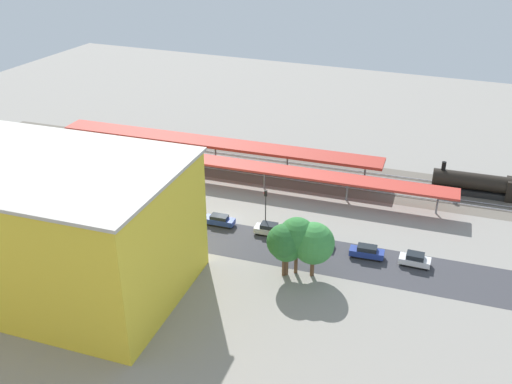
{
  "coord_description": "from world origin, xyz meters",
  "views": [
    {
      "loc": [
        -32.89,
        69.15,
        43.17
      ],
      "look_at": [
        -4.8,
        -0.49,
        5.58
      ],
      "focal_mm": 40.33,
      "sensor_mm": 36.0,
      "label": 1
    }
  ],
  "objects_px": {
    "box_truck_0": "(44,202)",
    "platform_canopy_far": "(215,143)",
    "street_tree_4": "(284,242)",
    "construction_building": "(30,223)",
    "platform_canopy_near": "(264,168)",
    "locomotive": "(481,185)",
    "parked_car_7": "(99,196)",
    "traffic_light": "(266,204)",
    "parked_car_4": "(219,221)",
    "parked_car_2": "(318,241)",
    "parked_car_6": "(141,204)",
    "box_truck_1": "(54,202)",
    "street_tree_1": "(34,195)",
    "street_tree_0": "(297,236)",
    "parked_car_5": "(180,213)",
    "parked_car_0": "(415,260)",
    "parked_car_3": "(269,230)",
    "street_tree_2": "(287,245)",
    "street_tree_3": "(313,243)",
    "box_truck_2": "(143,216)",
    "parked_car_1": "(367,252)"
  },
  "relations": [
    {
      "from": "parked_car_7",
      "to": "street_tree_3",
      "type": "distance_m",
      "value": 39.3
    },
    {
      "from": "platform_canopy_near",
      "to": "traffic_light",
      "type": "xyz_separation_m",
      "value": [
        -5.25,
        13.02,
        0.64
      ]
    },
    {
      "from": "platform_canopy_far",
      "to": "construction_building",
      "type": "bearing_deg",
      "value": 82.86
    },
    {
      "from": "parked_car_4",
      "to": "street_tree_1",
      "type": "height_order",
      "value": "street_tree_1"
    },
    {
      "from": "parked_car_5",
      "to": "street_tree_1",
      "type": "bearing_deg",
      "value": 25.4
    },
    {
      "from": "parked_car_4",
      "to": "street_tree_3",
      "type": "height_order",
      "value": "street_tree_3"
    },
    {
      "from": "platform_canopy_near",
      "to": "platform_canopy_far",
      "type": "relative_size",
      "value": 1.02
    },
    {
      "from": "box_truck_1",
      "to": "parked_car_4",
      "type": "bearing_deg",
      "value": -167.61
    },
    {
      "from": "street_tree_2",
      "to": "platform_canopy_near",
      "type": "bearing_deg",
      "value": -62.43
    },
    {
      "from": "parked_car_5",
      "to": "street_tree_4",
      "type": "bearing_deg",
      "value": 156.44
    },
    {
      "from": "parked_car_4",
      "to": "parked_car_7",
      "type": "xyz_separation_m",
      "value": [
        21.59,
        0.02,
        0.03
      ]
    },
    {
      "from": "platform_canopy_near",
      "to": "locomotive",
      "type": "height_order",
      "value": "locomotive"
    },
    {
      "from": "parked_car_1",
      "to": "street_tree_2",
      "type": "height_order",
      "value": "street_tree_2"
    },
    {
      "from": "parked_car_2",
      "to": "street_tree_0",
      "type": "relative_size",
      "value": 0.52
    },
    {
      "from": "construction_building",
      "to": "street_tree_2",
      "type": "relative_size",
      "value": 5.66
    },
    {
      "from": "street_tree_4",
      "to": "construction_building",
      "type": "bearing_deg",
      "value": 23.15
    },
    {
      "from": "parked_car_2",
      "to": "parked_car_4",
      "type": "height_order",
      "value": "parked_car_4"
    },
    {
      "from": "parked_car_0",
      "to": "street_tree_1",
      "type": "relative_size",
      "value": 0.59
    },
    {
      "from": "parked_car_3",
      "to": "street_tree_0",
      "type": "relative_size",
      "value": 0.55
    },
    {
      "from": "platform_canopy_near",
      "to": "parked_car_0",
      "type": "bearing_deg",
      "value": 152.19
    },
    {
      "from": "street_tree_3",
      "to": "platform_canopy_near",
      "type": "bearing_deg",
      "value": -55.22
    },
    {
      "from": "locomotive",
      "to": "parked_car_6",
      "type": "height_order",
      "value": "locomotive"
    },
    {
      "from": "platform_canopy_near",
      "to": "locomotive",
      "type": "xyz_separation_m",
      "value": [
        -34.1,
        -10.82,
        -1.83
      ]
    },
    {
      "from": "street_tree_0",
      "to": "street_tree_4",
      "type": "relative_size",
      "value": 1.08
    },
    {
      "from": "parked_car_6",
      "to": "street_tree_2",
      "type": "relative_size",
      "value": 0.63
    },
    {
      "from": "locomotive",
      "to": "street_tree_4",
      "type": "distance_m",
      "value": 40.81
    },
    {
      "from": "parked_car_4",
      "to": "construction_building",
      "type": "distance_m",
      "value": 27.26
    },
    {
      "from": "parked_car_0",
      "to": "locomotive",
      "type": "bearing_deg",
      "value": -105.53
    },
    {
      "from": "platform_canopy_far",
      "to": "parked_car_6",
      "type": "distance_m",
      "value": 20.72
    },
    {
      "from": "parked_car_0",
      "to": "construction_building",
      "type": "bearing_deg",
      "value": 25.51
    },
    {
      "from": "parked_car_6",
      "to": "traffic_light",
      "type": "relative_size",
      "value": 0.65
    },
    {
      "from": "parked_car_0",
      "to": "street_tree_2",
      "type": "xyz_separation_m",
      "value": [
        15.23,
        8.47,
        3.72
      ]
    },
    {
      "from": "parked_car_4",
      "to": "parked_car_7",
      "type": "relative_size",
      "value": 1.13
    },
    {
      "from": "locomotive",
      "to": "parked_car_3",
      "type": "xyz_separation_m",
      "value": [
        27.88,
        24.88,
        -1.08
      ]
    },
    {
      "from": "parked_car_1",
      "to": "parked_car_6",
      "type": "height_order",
      "value": "parked_car_1"
    },
    {
      "from": "platform_canopy_far",
      "to": "box_truck_1",
      "type": "relative_size",
      "value": 5.9
    },
    {
      "from": "parked_car_0",
      "to": "box_truck_0",
      "type": "bearing_deg",
      "value": 6.46
    },
    {
      "from": "locomotive",
      "to": "box_truck_2",
      "type": "relative_size",
      "value": 1.63
    },
    {
      "from": "parked_car_1",
      "to": "parked_car_7",
      "type": "xyz_separation_m",
      "value": [
        44.04,
        -0.49,
        -0.02
      ]
    },
    {
      "from": "platform_canopy_near",
      "to": "parked_car_0",
      "type": "distance_m",
      "value": 30.79
    },
    {
      "from": "platform_canopy_far",
      "to": "traffic_light",
      "type": "distance_m",
      "value": 25.7
    },
    {
      "from": "parked_car_3",
      "to": "box_truck_0",
      "type": "relative_size",
      "value": 0.43
    },
    {
      "from": "parked_car_4",
      "to": "box_truck_2",
      "type": "distance_m",
      "value": 11.35
    },
    {
      "from": "construction_building",
      "to": "street_tree_3",
      "type": "distance_m",
      "value": 35.23
    },
    {
      "from": "parked_car_7",
      "to": "traffic_light",
      "type": "xyz_separation_m",
      "value": [
        -28.51,
        -1.29,
        3.56
      ]
    },
    {
      "from": "parked_car_5",
      "to": "street_tree_0",
      "type": "bearing_deg",
      "value": 160.49
    },
    {
      "from": "parked_car_6",
      "to": "parked_car_4",
      "type": "bearing_deg",
      "value": 179.18
    },
    {
      "from": "box_truck_0",
      "to": "platform_canopy_far",
      "type": "bearing_deg",
      "value": -122.45
    },
    {
      "from": "box_truck_1",
      "to": "locomotive",
      "type": "bearing_deg",
      "value": -153.45
    },
    {
      "from": "parked_car_2",
      "to": "traffic_light",
      "type": "xyz_separation_m",
      "value": [
        8.51,
        -1.3,
        3.59
      ]
    }
  ]
}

